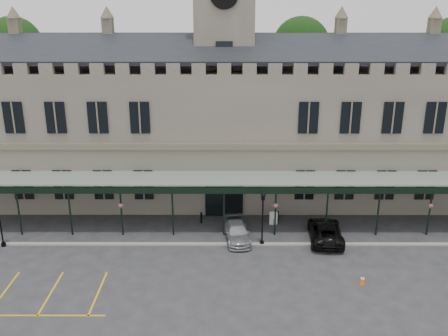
{
  "coord_description": "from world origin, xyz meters",
  "views": [
    {
      "loc": [
        0.07,
        -28.37,
        17.8
      ],
      "look_at": [
        0.0,
        6.0,
        6.0
      ],
      "focal_mm": 40.0,
      "sensor_mm": 36.0,
      "label": 1
    }
  ],
  "objects_px": {
    "traffic_cone": "(362,280)",
    "car_van": "(325,231)",
    "clock_tower": "(224,54)",
    "lamp_post_mid": "(263,214)",
    "station_building": "(224,128)",
    "car_taxi": "(237,232)",
    "sign_board": "(273,218)"
  },
  "relations": [
    {
      "from": "traffic_cone",
      "to": "car_van",
      "type": "xyz_separation_m",
      "value": [
        -1.24,
        6.33,
        0.43
      ]
    },
    {
      "from": "clock_tower",
      "to": "lamp_post_mid",
      "type": "bearing_deg",
      "value": -74.62
    },
    {
      "from": "clock_tower",
      "to": "lamp_post_mid",
      "type": "height_order",
      "value": "clock_tower"
    },
    {
      "from": "station_building",
      "to": "traffic_cone",
      "type": "height_order",
      "value": "station_building"
    },
    {
      "from": "traffic_cone",
      "to": "car_taxi",
      "type": "distance_m",
      "value": 10.24
    },
    {
      "from": "traffic_cone",
      "to": "sign_board",
      "type": "bearing_deg",
      "value": 118.94
    },
    {
      "from": "station_building",
      "to": "traffic_cone",
      "type": "relative_size",
      "value": 96.89
    },
    {
      "from": "sign_board",
      "to": "car_van",
      "type": "bearing_deg",
      "value": -38.71
    },
    {
      "from": "sign_board",
      "to": "traffic_cone",
      "type": "bearing_deg",
      "value": -64.05
    },
    {
      "from": "station_building",
      "to": "sign_board",
      "type": "xyz_separation_m",
      "value": [
        4.07,
        -6.82,
        -5.91
      ]
    },
    {
      "from": "traffic_cone",
      "to": "clock_tower",
      "type": "bearing_deg",
      "value": 119.63
    },
    {
      "from": "station_building",
      "to": "traffic_cone",
      "type": "bearing_deg",
      "value": -60.23
    },
    {
      "from": "car_taxi",
      "to": "lamp_post_mid",
      "type": "bearing_deg",
      "value": -30.16
    },
    {
      "from": "car_taxi",
      "to": "station_building",
      "type": "bearing_deg",
      "value": 89.52
    },
    {
      "from": "car_van",
      "to": "sign_board",
      "type": "bearing_deg",
      "value": -31.27
    },
    {
      "from": "station_building",
      "to": "car_van",
      "type": "bearing_deg",
      "value": -50.58
    },
    {
      "from": "sign_board",
      "to": "car_van",
      "type": "distance_m",
      "value": 4.62
    },
    {
      "from": "clock_tower",
      "to": "car_van",
      "type": "bearing_deg",
      "value": -50.84
    },
    {
      "from": "sign_board",
      "to": "lamp_post_mid",
      "type": "bearing_deg",
      "value": -111.61
    },
    {
      "from": "sign_board",
      "to": "car_van",
      "type": "xyz_separation_m",
      "value": [
        3.75,
        -2.7,
        0.17
      ]
    },
    {
      "from": "station_building",
      "to": "traffic_cone",
      "type": "distance_m",
      "value": 19.26
    },
    {
      "from": "station_building",
      "to": "lamp_post_mid",
      "type": "xyz_separation_m",
      "value": [
        2.87,
        -10.36,
        -3.89
      ]
    },
    {
      "from": "lamp_post_mid",
      "to": "car_taxi",
      "type": "xyz_separation_m",
      "value": [
        -1.87,
        0.82,
        -1.94
      ]
    },
    {
      "from": "traffic_cone",
      "to": "car_van",
      "type": "distance_m",
      "value": 6.47
    },
    {
      "from": "station_building",
      "to": "car_taxi",
      "type": "bearing_deg",
      "value": -84.02
    },
    {
      "from": "station_building",
      "to": "sign_board",
      "type": "bearing_deg",
      "value": -59.17
    },
    {
      "from": "clock_tower",
      "to": "sign_board",
      "type": "distance_m",
      "value": 14.89
    },
    {
      "from": "sign_board",
      "to": "car_taxi",
      "type": "height_order",
      "value": "car_taxi"
    },
    {
      "from": "lamp_post_mid",
      "to": "traffic_cone",
      "type": "distance_m",
      "value": 8.57
    },
    {
      "from": "clock_tower",
      "to": "car_van",
      "type": "distance_m",
      "value": 17.51
    },
    {
      "from": "car_van",
      "to": "traffic_cone",
      "type": "bearing_deg",
      "value": 105.55
    },
    {
      "from": "clock_tower",
      "to": "car_van",
      "type": "xyz_separation_m",
      "value": [
        7.82,
        -9.6,
        -12.38
      ]
    }
  ]
}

